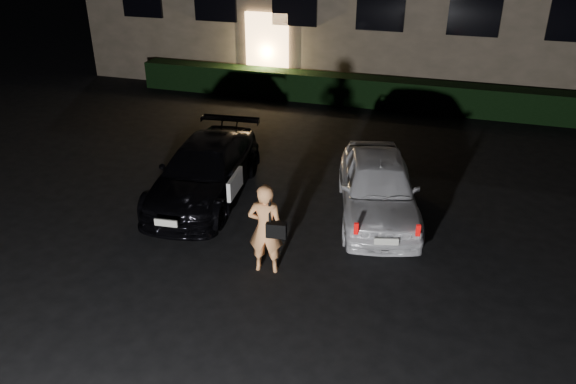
% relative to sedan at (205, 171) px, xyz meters
% --- Properties ---
extents(ground, '(80.00, 80.00, 0.00)m').
position_rel_sedan_xyz_m(ground, '(2.27, -3.49, -0.57)').
color(ground, black).
rests_on(ground, ground).
extents(hedge, '(15.00, 0.70, 0.85)m').
position_rel_sedan_xyz_m(hedge, '(2.27, 7.01, -0.15)').
color(hedge, black).
rests_on(hedge, ground).
extents(sedan, '(1.99, 4.10, 1.14)m').
position_rel_sedan_xyz_m(sedan, '(0.00, 0.00, 0.00)').
color(sedan, black).
rests_on(sedan, ground).
extents(hatch, '(2.24, 3.79, 1.21)m').
position_rel_sedan_xyz_m(hatch, '(3.49, 0.25, 0.03)').
color(hatch, white).
rests_on(hatch, ground).
extents(man, '(0.68, 0.45, 1.56)m').
position_rel_sedan_xyz_m(man, '(2.07, -2.15, 0.21)').
color(man, '#FEA561').
rests_on(man, ground).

